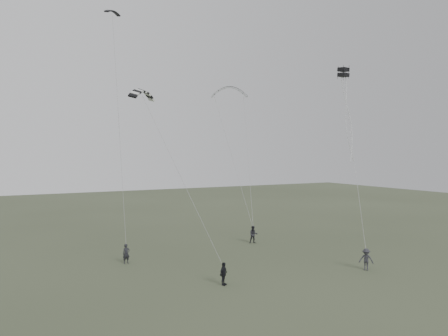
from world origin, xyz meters
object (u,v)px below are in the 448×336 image
flyer_center (224,274)px  flyer_far (366,259)px  kite_striped (142,91)px  flyer_left (126,254)px  flyer_right (253,235)px  kite_pale_large (229,87)px  kite_box (343,72)px  kite_dark_small (112,11)px

flyer_center → flyer_far: size_ratio=0.94×
kite_striped → flyer_center: bearing=-107.1°
flyer_far → flyer_left: bearing=-164.1°
flyer_right → kite_striped: kite_striped is taller
kite_pale_large → kite_box: 14.05m
flyer_center → flyer_left: bearing=81.0°
flyer_left → kite_striped: 12.59m
kite_pale_large → kite_box: size_ratio=5.28×
flyer_far → kite_pale_large: (-1.42, 18.06, 14.66)m
flyer_far → kite_striped: 20.87m
flyer_left → kite_pale_large: (13.37, 7.94, 14.70)m
flyer_far → flyer_right: bearing=150.6°
flyer_left → flyer_center: (4.00, -8.39, -0.01)m
flyer_left → kite_striped: kite_striped is taller
kite_striped → kite_box: size_ratio=3.50×
flyer_right → kite_box: bearing=-38.8°
flyer_far → kite_pale_large: kite_pale_large is taller
flyer_center → kite_dark_small: 24.30m
kite_dark_small → kite_pale_large: bearing=-16.0°
flyer_left → kite_box: kite_box is taller
kite_striped → kite_box: bearing=-55.3°
flyer_center → kite_pale_large: 23.89m
flyer_left → kite_dark_small: size_ratio=1.01×
kite_striped → kite_box: (15.32, -5.45, 1.85)m
kite_pale_large → flyer_center: bearing=-86.4°
kite_striped → kite_box: 16.36m
flyer_center → kite_dark_small: kite_dark_small is taller
flyer_far → kite_dark_small: size_ratio=1.07×
flyer_right → flyer_left: bearing=-148.6°
flyer_far → kite_pale_large: size_ratio=0.40×
flyer_center → kite_box: kite_box is taller
flyer_center → kite_box: bearing=-22.5°
kite_striped → kite_box: kite_box is taller
kite_striped → kite_dark_small: bearing=64.0°
kite_pale_large → kite_striped: (-12.11, -8.22, -2.18)m
flyer_far → flyer_center: bearing=-138.9°
flyer_left → flyer_center: size_ratio=1.02×
flyer_left → kite_pale_large: size_ratio=0.38×
kite_pale_large → kite_box: (3.21, -13.68, -0.33)m
flyer_right → kite_box: size_ratio=2.20×
flyer_right → kite_box: 16.63m
flyer_far → kite_box: kite_box is taller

